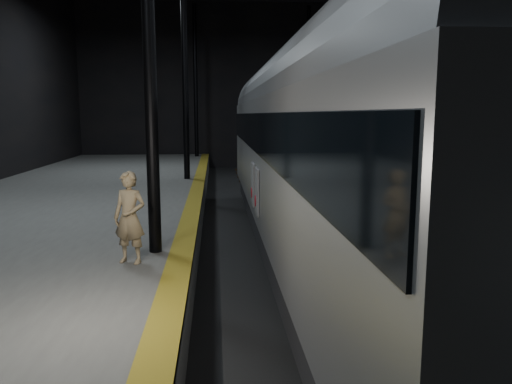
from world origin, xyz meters
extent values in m
plane|color=black|center=(0.00, 0.00, 0.00)|extent=(44.00, 44.00, 0.00)
cube|color=#50504E|center=(-7.50, 0.00, 0.50)|extent=(9.00, 43.80, 1.00)
cube|color=olive|center=(-3.25, 0.00, 1.00)|extent=(0.50, 43.80, 0.01)
cube|color=#3F3328|center=(-0.72, 0.00, 0.17)|extent=(0.08, 43.00, 0.14)
cube|color=#3F3328|center=(0.72, 0.00, 0.17)|extent=(0.08, 43.00, 0.14)
cube|color=black|center=(0.00, 0.00, 0.06)|extent=(2.40, 42.00, 0.12)
cylinder|color=black|center=(-3.80, -4.00, 6.00)|extent=(0.26, 0.26, 10.00)
cylinder|color=black|center=(-3.80, 8.00, 6.00)|extent=(0.26, 0.26, 10.00)
cylinder|color=black|center=(3.80, 8.00, 6.00)|extent=(0.26, 0.26, 10.00)
cylinder|color=black|center=(-3.80, 20.00, 6.00)|extent=(0.26, 0.26, 10.00)
cylinder|color=black|center=(3.80, 20.00, 6.00)|extent=(0.26, 0.26, 10.00)
cube|color=black|center=(0.00, 14.00, 10.00)|extent=(23.60, 0.15, 0.18)
cube|color=#95979C|center=(0.00, -1.60, 2.67)|extent=(3.04, 20.93, 3.14)
cube|color=black|center=(0.00, -1.60, 0.70)|extent=(2.77, 20.51, 0.89)
cube|color=black|center=(0.00, -1.60, 3.40)|extent=(3.10, 20.62, 0.94)
cylinder|color=slate|center=(0.00, -1.60, 4.24)|extent=(2.97, 20.72, 2.97)
cube|color=black|center=(0.00, 5.73, 0.31)|extent=(1.88, 2.30, 0.37)
cube|color=silver|center=(-1.55, -2.64, 2.04)|extent=(0.04, 0.79, 1.10)
cube|color=silver|center=(-1.55, -1.39, 2.04)|extent=(0.04, 0.79, 1.10)
cylinder|color=#B31623|center=(-1.57, -2.46, 1.78)|extent=(0.03, 0.27, 0.27)
cylinder|color=#B31623|center=(-1.57, -1.20, 1.78)|extent=(0.03, 0.27, 0.27)
imported|color=tan|center=(-4.18, -4.77, 1.89)|extent=(0.76, 0.62, 1.78)
camera|label=1|loc=(-2.52, -14.29, 3.85)|focal=35.00mm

